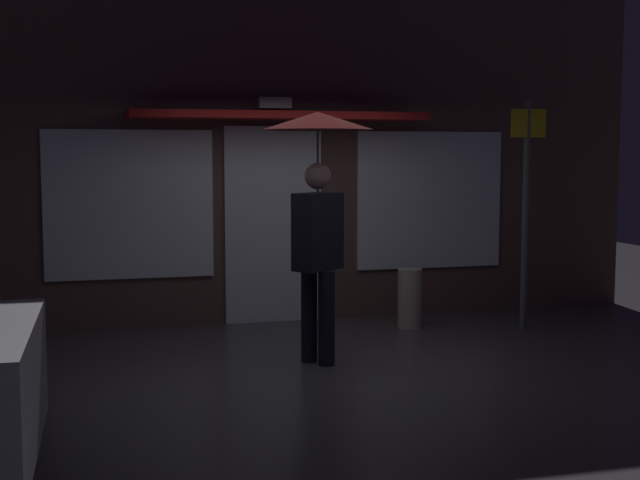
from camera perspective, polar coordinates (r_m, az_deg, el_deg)
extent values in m
plane|color=#423F44|center=(7.93, 0.38, -8.19)|extent=(18.00, 18.00, 0.00)
cube|color=brown|center=(9.99, -3.29, 7.12)|extent=(8.86, 0.30, 4.31)
cube|color=white|center=(9.85, -3.05, 1.00)|extent=(1.10, 0.04, 2.20)
cube|color=white|center=(9.62, -12.28, 2.26)|extent=(1.79, 0.04, 1.60)
cube|color=white|center=(10.40, 7.15, 2.59)|extent=(1.79, 0.04, 1.60)
cube|color=white|center=(9.75, -2.99, 8.89)|extent=(0.36, 0.16, 0.12)
cube|color=maroon|center=(9.50, -2.66, 8.07)|extent=(3.20, 0.70, 0.08)
cylinder|color=black|center=(7.88, 0.42, -5.10)|extent=(0.15, 0.15, 0.86)
cylinder|color=black|center=(8.00, -0.71, -4.93)|extent=(0.15, 0.15, 0.86)
cube|color=black|center=(7.84, -0.15, 0.56)|extent=(0.51, 0.47, 0.69)
cube|color=silver|center=(7.72, -0.49, 0.48)|extent=(0.12, 0.10, 0.55)
cube|color=red|center=(7.72, -0.49, 0.33)|extent=(0.05, 0.05, 0.44)
sphere|color=gray|center=(7.81, -0.15, 4.17)|extent=(0.24, 0.24, 0.24)
cylinder|color=slate|center=(7.81, -0.15, 4.57)|extent=(0.02, 0.02, 1.03)
cone|color=#4C0C0C|center=(7.81, -0.15, 7.75)|extent=(1.00, 1.00, 0.16)
cylinder|color=#595B60|center=(9.69, 13.21, 1.57)|extent=(0.07, 0.07, 2.47)
cube|color=gold|center=(9.65, 13.40, 7.40)|extent=(0.40, 0.02, 0.30)
cylinder|color=#B2A899|center=(9.61, 5.86, -3.79)|extent=(0.26, 0.26, 0.65)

